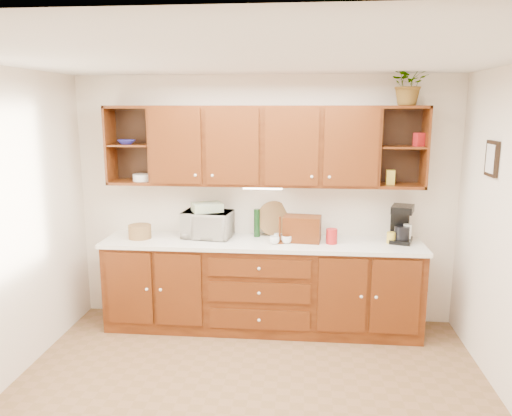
% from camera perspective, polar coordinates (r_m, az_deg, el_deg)
% --- Properties ---
extents(floor, '(4.00, 4.00, 0.00)m').
position_cam_1_polar(floor, '(4.14, -1.14, -21.82)').
color(floor, brown).
rests_on(floor, ground).
extents(ceiling, '(4.00, 4.00, 0.00)m').
position_cam_1_polar(ceiling, '(3.48, -1.31, 16.84)').
color(ceiling, white).
rests_on(ceiling, back_wall).
extents(back_wall, '(4.00, 0.00, 4.00)m').
position_cam_1_polar(back_wall, '(5.30, 0.95, 0.86)').
color(back_wall, '#F0E1CA').
rests_on(back_wall, floor).
extents(base_cabinets, '(3.20, 0.60, 0.90)m').
position_cam_1_polar(base_cabinets, '(5.24, 0.66, -8.94)').
color(base_cabinets, '#361406').
rests_on(base_cabinets, floor).
extents(countertop, '(3.24, 0.64, 0.04)m').
position_cam_1_polar(countertop, '(5.08, 0.67, -4.00)').
color(countertop, white).
rests_on(countertop, base_cabinets).
extents(upper_cabinets, '(3.20, 0.33, 0.80)m').
position_cam_1_polar(upper_cabinets, '(5.06, 0.94, 7.13)').
color(upper_cabinets, '#361406').
rests_on(upper_cabinets, back_wall).
extents(undercabinet_light, '(0.40, 0.05, 0.02)m').
position_cam_1_polar(undercabinet_light, '(5.06, 0.77, 2.30)').
color(undercabinet_light, white).
rests_on(undercabinet_light, upper_cabinets).
extents(framed_picture, '(0.03, 0.24, 0.30)m').
position_cam_1_polar(framed_picture, '(4.64, 25.37, 5.12)').
color(framed_picture, black).
rests_on(framed_picture, right_wall).
extents(wicker_basket, '(0.29, 0.29, 0.14)m').
position_cam_1_polar(wicker_basket, '(5.30, -13.13, -2.64)').
color(wicker_basket, olive).
rests_on(wicker_basket, countertop).
extents(microwave, '(0.53, 0.39, 0.27)m').
position_cam_1_polar(microwave, '(5.21, -5.57, -1.87)').
color(microwave, beige).
rests_on(microwave, countertop).
extents(towel_stack, '(0.36, 0.32, 0.09)m').
position_cam_1_polar(towel_stack, '(5.17, -5.61, 0.09)').
color(towel_stack, '#EBE46E').
rests_on(towel_stack, microwave).
extents(wine_bottle, '(0.08, 0.08, 0.29)m').
position_cam_1_polar(wine_bottle, '(5.21, 0.10, -1.73)').
color(wine_bottle, '#113313').
rests_on(wine_bottle, countertop).
extents(woven_tray, '(0.38, 0.23, 0.36)m').
position_cam_1_polar(woven_tray, '(5.31, 2.07, -3.02)').
color(woven_tray, olive).
rests_on(woven_tray, countertop).
extents(bread_box, '(0.39, 0.27, 0.26)m').
position_cam_1_polar(bread_box, '(5.06, 5.29, -2.37)').
color(bread_box, '#361406').
rests_on(bread_box, countertop).
extents(mug_tree, '(0.24, 0.24, 0.27)m').
position_cam_1_polar(mug_tree, '(5.00, 2.72, -3.53)').
color(mug_tree, '#361406').
rests_on(mug_tree, countertop).
extents(canister_red, '(0.14, 0.14, 0.15)m').
position_cam_1_polar(canister_red, '(5.02, 8.64, -3.22)').
color(canister_red, '#AD191A').
rests_on(canister_red, countertop).
extents(canister_white, '(0.10, 0.10, 0.18)m').
position_cam_1_polar(canister_white, '(5.23, 16.88, -2.77)').
color(canister_white, white).
rests_on(canister_white, countertop).
extents(canister_yellow, '(0.11, 0.11, 0.11)m').
position_cam_1_polar(canister_yellow, '(5.16, 15.17, -3.30)').
color(canister_yellow, gold).
rests_on(canister_yellow, countertop).
extents(coffee_maker, '(0.27, 0.31, 0.38)m').
position_cam_1_polar(coffee_maker, '(5.21, 16.28, -1.80)').
color(coffee_maker, black).
rests_on(coffee_maker, countertop).
extents(bowl_stack, '(0.23, 0.23, 0.05)m').
position_cam_1_polar(bowl_stack, '(5.33, -14.59, 7.31)').
color(bowl_stack, navy).
rests_on(bowl_stack, upper_cabinets).
extents(plate_stack, '(0.26, 0.26, 0.07)m').
position_cam_1_polar(plate_stack, '(5.34, -12.85, 3.43)').
color(plate_stack, white).
rests_on(plate_stack, upper_cabinets).
extents(pantry_box_yellow, '(0.08, 0.07, 0.15)m').
position_cam_1_polar(pantry_box_yellow, '(5.13, 15.10, 3.42)').
color(pantry_box_yellow, gold).
rests_on(pantry_box_yellow, upper_cabinets).
extents(pantry_box_red, '(0.11, 0.10, 0.13)m').
position_cam_1_polar(pantry_box_red, '(5.13, 18.13, 7.44)').
color(pantry_box_red, '#AD191A').
rests_on(pantry_box_red, upper_cabinets).
extents(potted_plant, '(0.43, 0.40, 0.41)m').
position_cam_1_polar(potted_plant, '(5.08, 17.12, 13.47)').
color(potted_plant, '#999999').
rests_on(potted_plant, upper_cabinets).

